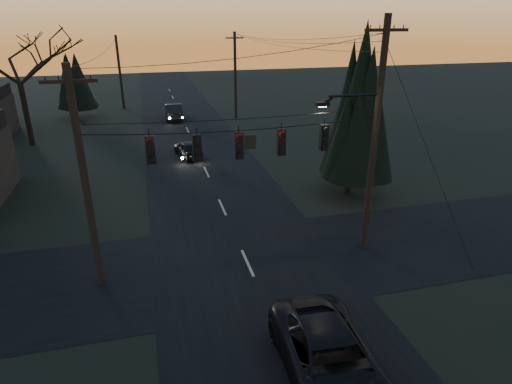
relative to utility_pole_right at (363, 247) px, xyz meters
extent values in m
cube|color=black|center=(-5.50, 10.00, 0.01)|extent=(8.00, 120.00, 0.02)
cube|color=black|center=(-5.50, 0.00, 0.01)|extent=(60.00, 7.00, 0.02)
cylinder|color=black|center=(-5.75, 0.00, 6.10)|extent=(11.50, 0.04, 0.04)
cylinder|color=black|center=(2.17, 6.18, 0.80)|extent=(0.36, 0.36, 1.60)
cone|color=black|center=(2.17, 6.18, 5.02)|extent=(3.94, 3.94, 7.64)
cylinder|color=black|center=(-18.46, 22.30, 2.46)|extent=(0.44, 0.44, 4.92)
cylinder|color=black|center=(-16.07, 31.68, 0.80)|extent=(0.36, 0.36, 1.60)
cone|color=black|center=(-16.07, 31.68, 3.53)|extent=(3.66, 3.66, 4.67)
imported|color=black|center=(-4.70, -6.92, 0.78)|extent=(2.84, 5.71, 1.55)
imported|color=black|center=(-6.30, 15.82, 0.63)|extent=(2.06, 3.87, 1.25)
imported|color=black|center=(-6.30, 29.07, 0.79)|extent=(1.95, 4.91, 1.59)
camera|label=1|loc=(-9.14, -15.49, 9.89)|focal=30.00mm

